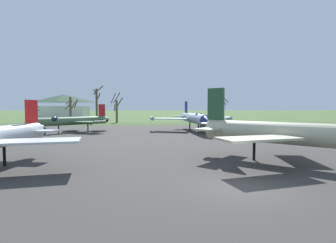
{
  "coord_description": "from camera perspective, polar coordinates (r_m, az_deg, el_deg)",
  "views": [
    {
      "loc": [
        -4.47,
        -12.24,
        3.92
      ],
      "look_at": [
        -2.4,
        16.74,
        2.31
      ],
      "focal_mm": 28.14,
      "sensor_mm": 36.0,
      "label": 1
    }
  ],
  "objects": [
    {
      "name": "grass_verge_strip",
      "position": [
        61.35,
        0.11,
        -0.47
      ],
      "size": [
        137.63,
        12.0,
        0.06
      ],
      "primitive_type": "cube",
      "color": "#3B4F27",
      "rests_on": "ground"
    },
    {
      "name": "bare_tree_right_of_center",
      "position": [
        66.76,
        -11.05,
        2.74
      ],
      "size": [
        3.04,
        2.23,
        7.64
      ],
      "color": "brown",
      "rests_on": "ground"
    },
    {
      "name": "info_placard_rear_right",
      "position": [
        33.36,
        8.9,
        -2.62
      ],
      "size": [
        0.5,
        0.28,
        0.94
      ],
      "color": "black",
      "rests_on": "ground"
    },
    {
      "name": "bare_tree_center",
      "position": [
        66.33,
        -15.15,
        3.79
      ],
      "size": [
        2.67,
        2.34,
        9.22
      ],
      "color": "brown",
      "rests_on": "ground"
    },
    {
      "name": "bare_tree_far_right",
      "position": [
        72.25,
        11.6,
        3.14
      ],
      "size": [
        3.14,
        3.12,
        7.21
      ],
      "color": "brown",
      "rests_on": "ground"
    },
    {
      "name": "info_placard_rear_left",
      "position": [
        38.4,
        -29.54,
        -2.3
      ],
      "size": [
        0.51,
        0.35,
        0.87
      ],
      "color": "black",
      "rests_on": "ground"
    },
    {
      "name": "ground_plane",
      "position": [
        13.61,
        15.73,
        -13.69
      ],
      "size": [
        600.0,
        600.0,
        0.0
      ],
      "primitive_type": "plane",
      "color": "#425B2D"
    },
    {
      "name": "bare_tree_far_left",
      "position": [
        72.78,
        -26.91,
        2.17
      ],
      "size": [
        2.56,
        2.37,
        5.67
      ],
      "color": "#42382D",
      "rests_on": "ground"
    },
    {
      "name": "bare_tree_left_of_center",
      "position": [
        71.42,
        -20.26,
        2.68
      ],
      "size": [
        3.51,
        2.7,
        6.41
      ],
      "color": "brown",
      "rests_on": "ground"
    },
    {
      "name": "visitor_building",
      "position": [
        106.33,
        -21.71,
        3.14
      ],
      "size": [
        19.25,
        10.61,
        8.62
      ],
      "color": "silver",
      "rests_on": "ground"
    },
    {
      "name": "jet_fighter_rear_center",
      "position": [
        19.15,
        27.32,
        -2.35
      ],
      "size": [
        13.12,
        12.45,
        5.41
      ],
      "color": "#B7B293",
      "rests_on": "ground"
    },
    {
      "name": "asphalt_apron",
      "position": [
        28.92,
        4.86,
        -4.59
      ],
      "size": [
        77.63,
        53.53,
        0.05
      ],
      "primitive_type": "cube",
      "color": "#383533",
      "rests_on": "ground"
    },
    {
      "name": "jet_fighter_rear_right",
      "position": [
        41.27,
        5.66,
        0.74
      ],
      "size": [
        13.51,
        15.46,
        4.91
      ],
      "color": "#8EA3B2",
      "rests_on": "ground"
    },
    {
      "name": "jet_fighter_rear_left",
      "position": [
        42.78,
        -20.15,
        0.15
      ],
      "size": [
        10.83,
        10.5,
        4.38
      ],
      "color": "#4C6B47",
      "rests_on": "ground"
    }
  ]
}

